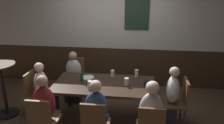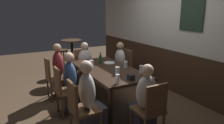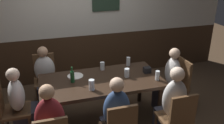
{
  "view_description": "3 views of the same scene",
  "coord_description": "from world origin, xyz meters",
  "px_view_note": "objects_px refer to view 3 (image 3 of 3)",
  "views": [
    {
      "loc": [
        0.57,
        -3.48,
        2.38
      ],
      "look_at": [
        0.12,
        0.14,
        1.11
      ],
      "focal_mm": 34.61,
      "sensor_mm": 36.0,
      "label": 1
    },
    {
      "loc": [
        3.4,
        -1.78,
        1.87
      ],
      "look_at": [
        0.16,
        0.01,
        0.91
      ],
      "focal_mm": 33.31,
      "sensor_mm": 36.0,
      "label": 2
    },
    {
      "loc": [
        -0.78,
        -3.13,
        2.4
      ],
      "look_at": [
        0.21,
        0.13,
        0.95
      ],
      "focal_mm": 38.88,
      "sensor_mm": 36.0,
      "label": 3
    }
  ],
  "objects_px": {
    "chair_head_east": "(178,82)",
    "plate_white_large": "(75,76)",
    "highball_clear": "(128,62)",
    "dining_table": "(101,84)",
    "pint_glass_stout": "(102,66)",
    "beer_glass_half": "(157,76)",
    "condiment_caddy": "(147,70)",
    "person_head_west": "(23,109)",
    "beer_bottle_green": "(72,76)",
    "person_left_far": "(46,83)",
    "person_mid_near": "(115,122)",
    "tumbler_water": "(92,86)",
    "chair_head_west": "(10,108)",
    "person_right_near": "(171,111)",
    "pint_glass_amber": "(127,73)",
    "chair_right_near": "(177,118)",
    "person_head_east": "(169,85)"
  },
  "relations": [
    {
      "from": "dining_table",
      "to": "beer_bottle_green",
      "type": "height_order",
      "value": "beer_bottle_green"
    },
    {
      "from": "tumbler_water",
      "to": "pint_glass_amber",
      "type": "xyz_separation_m",
      "value": [
        0.6,
        0.24,
        -0.01
      ]
    },
    {
      "from": "person_left_far",
      "to": "pint_glass_stout",
      "type": "bearing_deg",
      "value": -22.16
    },
    {
      "from": "beer_bottle_green",
      "to": "beer_glass_half",
      "type": "bearing_deg",
      "value": -13.56
    },
    {
      "from": "pint_glass_amber",
      "to": "person_mid_near",
      "type": "bearing_deg",
      "value": -120.0
    },
    {
      "from": "person_head_west",
      "to": "beer_glass_half",
      "type": "xyz_separation_m",
      "value": [
        1.95,
        -0.25,
        0.35
      ]
    },
    {
      "from": "person_mid_near",
      "to": "tumbler_water",
      "type": "bearing_deg",
      "value": 113.8
    },
    {
      "from": "highball_clear",
      "to": "dining_table",
      "type": "bearing_deg",
      "value": -146.49
    },
    {
      "from": "chair_head_east",
      "to": "person_right_near",
      "type": "bearing_deg",
      "value": -126.46
    },
    {
      "from": "person_left_far",
      "to": "tumbler_water",
      "type": "xyz_separation_m",
      "value": [
        0.59,
        -0.96,
        0.35
      ]
    },
    {
      "from": "person_right_near",
      "to": "beer_bottle_green",
      "type": "distance_m",
      "value": 1.47
    },
    {
      "from": "person_mid_near",
      "to": "chair_head_east",
      "type": "bearing_deg",
      "value": 28.23
    },
    {
      "from": "person_head_east",
      "to": "highball_clear",
      "type": "xyz_separation_m",
      "value": [
        -0.59,
        0.37,
        0.34
      ]
    },
    {
      "from": "person_mid_near",
      "to": "person_head_west",
      "type": "bearing_deg",
      "value": 148.46
    },
    {
      "from": "person_mid_near",
      "to": "chair_right_near",
      "type": "bearing_deg",
      "value": -11.6
    },
    {
      "from": "person_left_far",
      "to": "beer_bottle_green",
      "type": "bearing_deg",
      "value": -60.37
    },
    {
      "from": "chair_head_west",
      "to": "tumbler_water",
      "type": "height_order",
      "value": "tumbler_water"
    },
    {
      "from": "chair_right_near",
      "to": "tumbler_water",
      "type": "distance_m",
      "value": 1.21
    },
    {
      "from": "dining_table",
      "to": "chair_right_near",
      "type": "xyz_separation_m",
      "value": [
        0.79,
        -0.87,
        -0.17
      ]
    },
    {
      "from": "person_mid_near",
      "to": "beer_bottle_green",
      "type": "height_order",
      "value": "person_mid_near"
    },
    {
      "from": "dining_table",
      "to": "pint_glass_stout",
      "type": "distance_m",
      "value": 0.38
    },
    {
      "from": "pint_glass_stout",
      "to": "chair_head_west",
      "type": "bearing_deg",
      "value": -166.61
    },
    {
      "from": "condiment_caddy",
      "to": "beer_bottle_green",
      "type": "bearing_deg",
      "value": 179.19
    },
    {
      "from": "tumbler_water",
      "to": "beer_glass_half",
      "type": "relative_size",
      "value": 1.04
    },
    {
      "from": "person_head_west",
      "to": "highball_clear",
      "type": "relative_size",
      "value": 7.35
    },
    {
      "from": "person_head_east",
      "to": "highball_clear",
      "type": "bearing_deg",
      "value": 147.56
    },
    {
      "from": "person_left_far",
      "to": "beer_glass_half",
      "type": "height_order",
      "value": "person_left_far"
    },
    {
      "from": "dining_table",
      "to": "person_right_near",
      "type": "distance_m",
      "value": 1.08
    },
    {
      "from": "beer_bottle_green",
      "to": "plate_white_large",
      "type": "distance_m",
      "value": 0.2
    },
    {
      "from": "chair_head_west",
      "to": "person_mid_near",
      "type": "xyz_separation_m",
      "value": [
        1.32,
        -0.71,
        -0.02
      ]
    },
    {
      "from": "person_left_far",
      "to": "condiment_caddy",
      "type": "xyz_separation_m",
      "value": [
        1.55,
        -0.68,
        0.33
      ]
    },
    {
      "from": "pint_glass_amber",
      "to": "plate_white_large",
      "type": "height_order",
      "value": "pint_glass_amber"
    },
    {
      "from": "person_head_west",
      "to": "beer_bottle_green",
      "type": "relative_size",
      "value": 4.51
    },
    {
      "from": "chair_head_east",
      "to": "person_mid_near",
      "type": "relative_size",
      "value": 0.78
    },
    {
      "from": "tumbler_water",
      "to": "pint_glass_amber",
      "type": "relative_size",
      "value": 1.12
    },
    {
      "from": "person_head_west",
      "to": "plate_white_large",
      "type": "relative_size",
      "value": 4.49
    },
    {
      "from": "highball_clear",
      "to": "beer_bottle_green",
      "type": "bearing_deg",
      "value": -161.54
    },
    {
      "from": "beer_glass_half",
      "to": "person_mid_near",
      "type": "bearing_deg",
      "value": -149.91
    },
    {
      "from": "chair_head_west",
      "to": "beer_glass_half",
      "type": "height_order",
      "value": "beer_glass_half"
    },
    {
      "from": "pint_glass_stout",
      "to": "person_left_far",
      "type": "bearing_deg",
      "value": 157.84
    },
    {
      "from": "chair_right_near",
      "to": "beer_bottle_green",
      "type": "xyz_separation_m",
      "value": [
        -1.21,
        0.92,
        0.34
      ]
    },
    {
      "from": "person_left_far",
      "to": "pint_glass_stout",
      "type": "distance_m",
      "value": 1.03
    },
    {
      "from": "chair_head_east",
      "to": "plate_white_large",
      "type": "xyz_separation_m",
      "value": [
        -1.67,
        0.22,
        0.25
      ]
    },
    {
      "from": "person_right_near",
      "to": "person_left_far",
      "type": "bearing_deg",
      "value": 138.31
    },
    {
      "from": "chair_head_east",
      "to": "plate_white_large",
      "type": "relative_size",
      "value": 3.65
    },
    {
      "from": "person_head_east",
      "to": "pint_glass_amber",
      "type": "bearing_deg",
      "value": -178.57
    },
    {
      "from": "chair_right_near",
      "to": "person_right_near",
      "type": "bearing_deg",
      "value": 90.0
    },
    {
      "from": "chair_right_near",
      "to": "beer_bottle_green",
      "type": "distance_m",
      "value": 1.56
    },
    {
      "from": "person_mid_near",
      "to": "tumbler_water",
      "type": "xyz_separation_m",
      "value": [
        -0.2,
        0.45,
        0.33
      ]
    },
    {
      "from": "beer_glass_half",
      "to": "condiment_caddy",
      "type": "xyz_separation_m",
      "value": [
        -0.04,
        0.28,
        -0.02
      ]
    }
  ]
}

